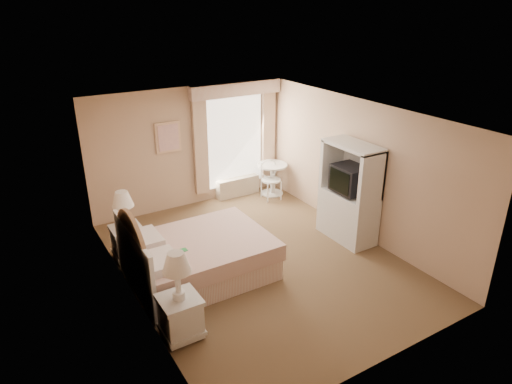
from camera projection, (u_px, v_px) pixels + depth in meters
room at (260, 193)px, 7.21m from camera, size 4.21×5.51×2.51m
window at (236, 137)px, 9.76m from camera, size 2.05×0.22×2.51m
framed_art at (168, 137)px, 9.01m from camera, size 0.52×0.04×0.62m
bed at (194, 257)px, 7.11m from camera, size 2.14×1.66×1.47m
nightstand_near at (180, 306)px, 5.81m from camera, size 0.51×0.51×1.23m
nightstand_far at (127, 234)px, 7.63m from camera, size 0.50×0.50×1.20m
round_table at (272, 174)px, 10.15m from camera, size 0.67×0.67×0.71m
cafe_chair at (270, 176)px, 9.94m from camera, size 0.47×0.47×0.87m
armoire at (349, 200)px, 8.17m from camera, size 0.54×1.08×1.80m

